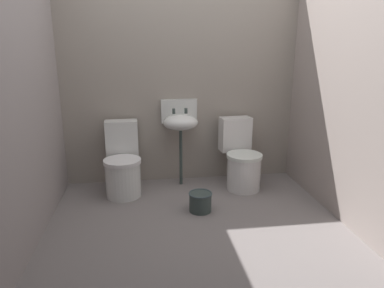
{
  "coord_description": "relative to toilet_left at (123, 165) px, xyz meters",
  "views": [
    {
      "loc": [
        -0.44,
        -2.86,
        1.6
      ],
      "look_at": [
        0.0,
        0.31,
        0.7
      ],
      "focal_mm": 33.1,
      "sensor_mm": 36.0,
      "label": 1
    }
  ],
  "objects": [
    {
      "name": "bucket",
      "position": [
        0.77,
        -0.57,
        -0.22
      ],
      "size": [
        0.24,
        0.24,
        0.19
      ],
      "color": "#35413E",
      "rests_on": "ground"
    },
    {
      "name": "ground_plane",
      "position": [
        0.69,
        -0.88,
        -0.36
      ],
      "size": [
        3.12,
        2.87,
        0.08
      ],
      "primitive_type": "cube",
      "color": "slate"
    },
    {
      "name": "wall_right",
      "position": [
        2.1,
        -0.78,
        0.87
      ],
      "size": [
        0.1,
        2.67,
        2.39
      ],
      "primitive_type": "cube",
      "color": "gray",
      "rests_on": "ground"
    },
    {
      "name": "wall_left",
      "position": [
        -0.72,
        -0.78,
        0.87
      ],
      "size": [
        0.1,
        2.67,
        2.39
      ],
      "primitive_type": "cube",
      "color": "gray",
      "rests_on": "ground"
    },
    {
      "name": "toilet_right",
      "position": [
        1.34,
        0.0,
        0.0
      ],
      "size": [
        0.45,
        0.63,
        0.78
      ],
      "rotation": [
        0.0,
        0.0,
        3.26
      ],
      "color": "silver",
      "rests_on": "ground"
    },
    {
      "name": "wall_back",
      "position": [
        0.69,
        0.4,
        0.87
      ],
      "size": [
        3.12,
        0.1,
        2.39
      ],
      "primitive_type": "cube",
      "color": "gray",
      "rests_on": "ground"
    },
    {
      "name": "toilet_left",
      "position": [
        0.0,
        0.0,
        0.0
      ],
      "size": [
        0.41,
        0.6,
        0.78
      ],
      "rotation": [
        0.0,
        0.0,
        3.18
      ],
      "color": "white",
      "rests_on": "ground"
    },
    {
      "name": "sink",
      "position": [
        0.66,
        0.19,
        0.43
      ],
      "size": [
        0.42,
        0.35,
        0.99
      ],
      "color": "#35413E",
      "rests_on": "ground"
    }
  ]
}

